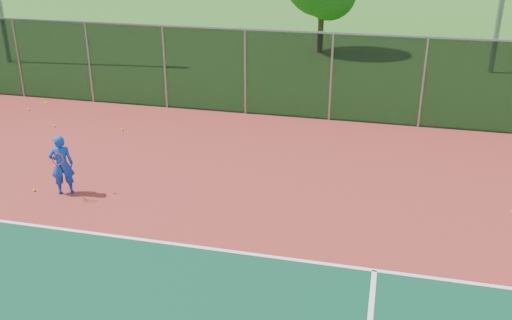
% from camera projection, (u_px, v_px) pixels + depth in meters
% --- Properties ---
extents(court_apron, '(30.00, 20.00, 0.02)m').
position_uv_depth(court_apron, '(265.00, 286.00, 10.88)').
color(court_apron, maroon).
rests_on(court_apron, ground).
extents(fence_back, '(30.00, 0.06, 3.03)m').
position_uv_depth(fence_back, '(331.00, 76.00, 19.22)').
color(fence_back, black).
rests_on(fence_back, court_apron).
extents(tennis_player, '(0.68, 0.72, 2.38)m').
position_uv_depth(tennis_player, '(62.00, 165.00, 14.24)').
color(tennis_player, '#133EBA').
rests_on(tennis_player, court_apron).
extents(practice_ball_2, '(0.07, 0.07, 0.07)m').
position_uv_depth(practice_ball_2, '(34.00, 190.00, 14.61)').
color(practice_ball_2, '#CCD819').
rests_on(practice_ball_2, court_apron).
extents(practice_ball_3, '(0.07, 0.07, 0.07)m').
position_uv_depth(practice_ball_3, '(29.00, 109.00, 20.78)').
color(practice_ball_3, '#CCD819').
rests_on(practice_ball_3, court_apron).
extents(practice_ball_4, '(0.07, 0.07, 0.07)m').
position_uv_depth(practice_ball_4, '(122.00, 130.00, 18.80)').
color(practice_ball_4, '#CCD819').
rests_on(practice_ball_4, court_apron).
extents(practice_ball_5, '(0.07, 0.07, 0.07)m').
position_uv_depth(practice_ball_5, '(54.00, 126.00, 19.13)').
color(practice_ball_5, '#CCD819').
rests_on(practice_ball_5, court_apron).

